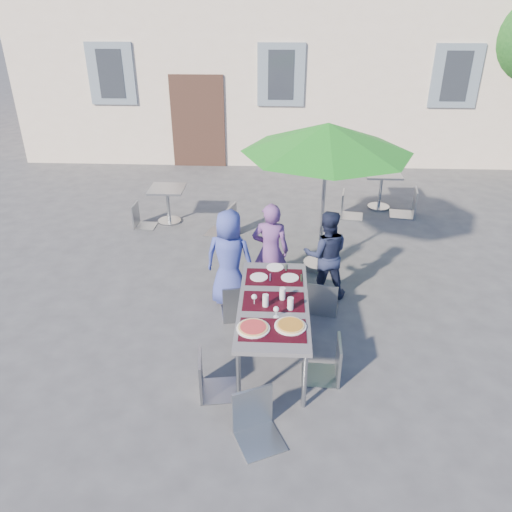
# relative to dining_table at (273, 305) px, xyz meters

# --- Properties ---
(ground) EXTENTS (90.00, 90.00, 0.00)m
(ground) POSITION_rel_dining_table_xyz_m (0.02, -0.08, -0.70)
(ground) COLOR #3F3F41
(ground) RESTS_ON ground
(dining_table) EXTENTS (0.80, 1.85, 0.76)m
(dining_table) POSITION_rel_dining_table_xyz_m (0.00, 0.00, 0.00)
(dining_table) COLOR #434348
(dining_table) RESTS_ON ground
(pizza_near_left) EXTENTS (0.35, 0.35, 0.03)m
(pizza_near_left) POSITION_rel_dining_table_xyz_m (-0.21, -0.54, 0.07)
(pizza_near_left) COLOR white
(pizza_near_left) RESTS_ON dining_table
(pizza_near_right) EXTENTS (0.34, 0.34, 0.03)m
(pizza_near_right) POSITION_rel_dining_table_xyz_m (0.19, -0.48, 0.07)
(pizza_near_right) COLOR white
(pizza_near_right) RESTS_ON dining_table
(glassware) EXTENTS (0.47, 0.42, 0.15)m
(glassware) POSITION_rel_dining_table_xyz_m (0.03, -0.09, 0.13)
(glassware) COLOR silver
(glassware) RESTS_ON dining_table
(place_settings) EXTENTS (0.64, 0.48, 0.01)m
(place_settings) POSITION_rel_dining_table_xyz_m (0.01, 0.62, 0.06)
(place_settings) COLOR white
(place_settings) RESTS_ON dining_table
(child_0) EXTENTS (0.75, 0.56, 1.39)m
(child_0) POSITION_rel_dining_table_xyz_m (-0.62, 1.13, -0.00)
(child_0) COLOR #374499
(child_0) RESTS_ON ground
(child_1) EXTENTS (0.53, 0.36, 1.41)m
(child_1) POSITION_rel_dining_table_xyz_m (-0.06, 1.34, 0.01)
(child_1) COLOR #663C7B
(child_1) RESTS_ON ground
(child_2) EXTENTS (0.64, 0.38, 1.30)m
(child_2) POSITION_rel_dining_table_xyz_m (0.71, 1.38, -0.04)
(child_2) COLOR #1B213B
(child_2) RESTS_ON ground
(chair_0) EXTENTS (0.52, 0.52, 1.01)m
(chair_0) POSITION_rel_dining_table_xyz_m (-0.46, 0.73, -0.10)
(chair_0) COLOR gray
(chair_0) RESTS_ON ground
(chair_1) EXTENTS (0.51, 0.51, 0.91)m
(chair_1) POSITION_rel_dining_table_xyz_m (-0.11, 0.95, -0.17)
(chair_1) COLOR #91969C
(chair_1) RESTS_ON ground
(chair_2) EXTENTS (0.47, 0.48, 0.91)m
(chair_2) POSITION_rel_dining_table_xyz_m (0.66, 0.93, -0.17)
(chair_2) COLOR gray
(chair_2) RESTS_ON ground
(chair_3) EXTENTS (0.47, 0.47, 0.93)m
(chair_3) POSITION_rel_dining_table_xyz_m (-0.66, -0.69, -0.15)
(chair_3) COLOR gray
(chair_3) RESTS_ON ground
(chair_4) EXTENTS (0.43, 0.43, 0.93)m
(chair_4) POSITION_rel_dining_table_xyz_m (0.64, -0.38, -0.15)
(chair_4) COLOR gray
(chair_4) RESTS_ON ground
(chair_5) EXTENTS (0.56, 0.56, 0.95)m
(chair_5) POSITION_rel_dining_table_xyz_m (-0.14, -1.26, -0.14)
(chair_5) COLOR #91989C
(chair_5) RESTS_ON ground
(patio_umbrella) EXTENTS (2.47, 2.47, 2.29)m
(patio_umbrella) POSITION_rel_dining_table_xyz_m (0.70, 2.20, 1.37)
(patio_umbrella) COLOR #A0A4A7
(patio_umbrella) RESTS_ON ground
(cafe_table_0) EXTENTS (0.64, 0.64, 0.68)m
(cafe_table_0) POSITION_rel_dining_table_xyz_m (-2.04, 3.85, -0.25)
(cafe_table_0) COLOR #A0A4A7
(cafe_table_0) RESTS_ON ground
(bg_chair_l_0) EXTENTS (0.39, 0.39, 0.84)m
(bg_chair_l_0) POSITION_rel_dining_table_xyz_m (-2.53, 3.63, -0.21)
(bg_chair_l_0) COLOR gray
(bg_chair_l_0) RESTS_ON ground
(bg_chair_r_0) EXTENTS (0.59, 0.58, 1.06)m
(bg_chair_r_0) POSITION_rel_dining_table_xyz_m (-0.91, 3.36, -0.07)
(bg_chair_r_0) COLOR gray
(bg_chair_r_0) RESTS_ON ground
(cafe_table_1) EXTENTS (0.70, 0.70, 0.75)m
(cafe_table_1) POSITION_rel_dining_table_xyz_m (2.07, 4.76, -0.19)
(cafe_table_1) COLOR #A0A4A7
(cafe_table_1) RESTS_ON ground
(bg_chair_l_1) EXTENTS (0.49, 0.48, 0.95)m
(bg_chair_l_1) POSITION_rel_dining_table_xyz_m (1.38, 4.30, -0.14)
(bg_chair_l_1) COLOR gray
(bg_chair_l_1) RESTS_ON ground
(bg_chair_r_1) EXTENTS (0.53, 0.52, 1.03)m
(bg_chair_r_1) POSITION_rel_dining_table_xyz_m (2.57, 4.40, -0.09)
(bg_chair_r_1) COLOR #90979C
(bg_chair_r_1) RESTS_ON ground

